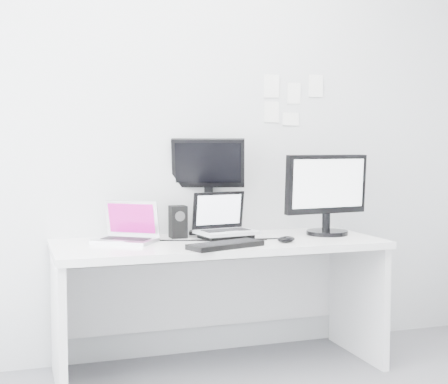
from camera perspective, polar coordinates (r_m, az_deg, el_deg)
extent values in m
plane|color=silver|center=(3.84, -2.03, 5.58)|extent=(3.60, 0.00, 3.60)
cube|color=white|center=(3.61, -0.41, -10.08)|extent=(1.80, 0.70, 0.73)
cube|color=#ABABB0|center=(3.49, -8.83, -2.57)|extent=(0.39, 0.37, 0.24)
cube|color=black|center=(3.65, -4.11, -2.66)|extent=(0.11, 0.11, 0.18)
cube|color=silver|center=(3.61, 0.26, -2.05)|extent=(0.36, 0.30, 0.27)
cube|color=black|center=(3.80, -1.40, 0.64)|extent=(0.46, 0.29, 0.58)
cube|color=black|center=(3.80, 9.19, -0.11)|extent=(0.56, 0.30, 0.49)
cube|color=black|center=(3.29, 0.14, -4.74)|extent=(0.43, 0.27, 0.03)
ellipsoid|color=black|center=(3.48, 5.55, -4.22)|extent=(0.12, 0.09, 0.04)
cube|color=white|center=(4.00, 4.26, 9.38)|extent=(0.10, 0.00, 0.14)
cube|color=white|center=(4.06, 6.24, 8.72)|extent=(0.09, 0.00, 0.13)
cube|color=white|center=(4.13, 8.16, 9.33)|extent=(0.10, 0.00, 0.14)
cube|color=white|center=(4.04, 5.96, 6.47)|extent=(0.11, 0.00, 0.08)
cube|color=white|center=(3.99, 4.25, 7.12)|extent=(0.10, 0.00, 0.13)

